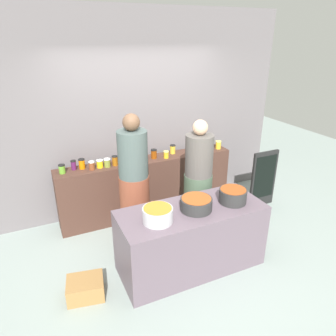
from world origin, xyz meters
TOP-DOWN VIEW (x-y plane):
  - ground at (0.00, 0.00)m, footprint 12.00×12.00m
  - storefront_wall at (0.00, 1.45)m, footprint 4.80×0.12m
  - display_shelf at (0.00, 1.10)m, footprint 2.70×0.36m
  - prep_table at (0.00, -0.30)m, footprint 1.70×0.70m
  - preserve_jar_0 at (-1.22, 1.10)m, footprint 0.09×0.09m
  - preserve_jar_1 at (-1.06, 1.16)m, footprint 0.07×0.07m
  - preserve_jar_2 at (-0.95, 1.14)m, footprint 0.09×0.09m
  - preserve_jar_3 at (-0.83, 1.05)m, footprint 0.08×0.08m
  - preserve_jar_4 at (-0.71, 1.08)m, footprint 0.09×0.09m
  - preserve_jar_5 at (-0.61, 1.06)m, footprint 0.09×0.09m
  - preserve_jar_6 at (-0.50, 1.07)m, footprint 0.08×0.08m
  - preserve_jar_7 at (-0.34, 1.03)m, footprint 0.07×0.07m
  - preserve_jar_8 at (-0.22, 1.07)m, footprint 0.07×0.07m
  - preserve_jar_9 at (0.11, 1.10)m, footprint 0.09×0.09m
  - preserve_jar_10 at (0.28, 1.03)m, footprint 0.08×0.08m
  - preserve_jar_11 at (0.46, 1.16)m, footprint 0.09×0.09m
  - preserve_jar_12 at (0.75, 1.13)m, footprint 0.07×0.07m
  - preserve_jar_13 at (0.91, 1.06)m, footprint 0.07×0.07m
  - preserve_jar_14 at (1.07, 1.07)m, footprint 0.08×0.08m
  - preserve_jar_15 at (1.23, 1.06)m, footprint 0.09×0.09m
  - cooking_pot_left at (-0.45, -0.38)m, footprint 0.32×0.32m
  - cooking_pot_center at (0.04, -0.33)m, footprint 0.36×0.36m
  - cooking_pot_right at (0.51, -0.35)m, footprint 0.33×0.33m
  - cook_with_tongs at (-0.42, 0.47)m, footprint 0.39×0.39m
  - cook_in_cap at (0.42, 0.30)m, footprint 0.38×0.38m
  - bread_crate at (-1.26, -0.26)m, footprint 0.44×0.38m
  - chalkboard_sign at (1.77, 0.52)m, footprint 0.47×0.05m

SIDE VIEW (x-z plane):
  - ground at x=0.00m, z-range 0.00..0.00m
  - bread_crate at x=-1.26m, z-range 0.00..0.21m
  - prep_table at x=0.00m, z-range 0.00..0.80m
  - display_shelf at x=0.00m, z-range 0.00..0.90m
  - chalkboard_sign at x=1.77m, z-range 0.01..0.95m
  - cook_in_cap at x=0.42m, z-range -0.08..1.56m
  - cook_with_tongs at x=-0.42m, z-range -0.08..1.69m
  - cooking_pot_center at x=0.04m, z-range 0.79..0.94m
  - cooking_pot_left at x=-0.45m, z-range 0.79..0.96m
  - cooking_pot_right at x=0.51m, z-range 0.79..0.96m
  - preserve_jar_8 at x=-0.22m, z-range 0.90..1.01m
  - preserve_jar_10 at x=0.28m, z-range 0.90..1.01m
  - preserve_jar_13 at x=0.91m, z-range 0.90..1.01m
  - preserve_jar_4 at x=-0.71m, z-range 0.90..1.01m
  - preserve_jar_3 at x=-0.83m, z-range 0.90..1.02m
  - preserve_jar_5 at x=-0.61m, z-range 0.90..1.03m
  - preserve_jar_0 at x=-1.22m, z-range 0.90..1.03m
  - preserve_jar_14 at x=1.07m, z-range 0.90..1.03m
  - preserve_jar_15 at x=1.23m, z-range 0.90..1.03m
  - preserve_jar_1 at x=-1.06m, z-range 0.90..1.04m
  - preserve_jar_11 at x=0.46m, z-range 0.90..1.04m
  - preserve_jar_9 at x=0.11m, z-range 0.90..1.04m
  - preserve_jar_6 at x=-0.50m, z-range 0.90..1.04m
  - preserve_jar_2 at x=-0.95m, z-range 0.90..1.05m
  - preserve_jar_12 at x=0.75m, z-range 0.90..1.05m
  - preserve_jar_7 at x=-0.34m, z-range 0.90..1.05m
  - storefront_wall at x=0.00m, z-range 0.00..3.00m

